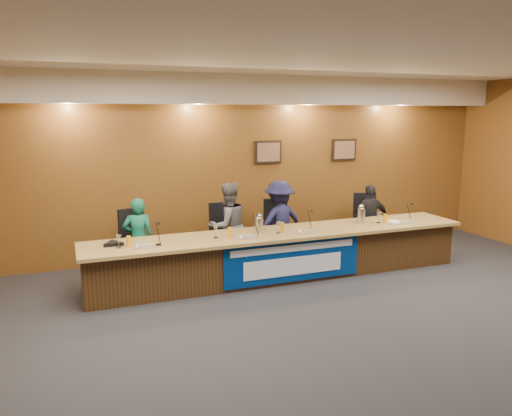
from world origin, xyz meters
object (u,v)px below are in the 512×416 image
(carafe_right, at_px, (361,216))
(office_chair_c, at_px, (277,235))
(panelist_a, at_px, (138,239))
(office_chair_d, at_px, (367,226))
(dais_body, at_px, (282,255))
(panelist_d, at_px, (370,219))
(banner, at_px, (293,261))
(panelist_b, at_px, (228,226))
(carafe_mid, at_px, (259,225))
(speakerphone, at_px, (113,244))
(office_chair_b, at_px, (226,239))
(panelist_c, at_px, (279,222))
(office_chair_a, at_px, (138,248))

(carafe_right, bearing_deg, office_chair_c, 146.37)
(panelist_a, height_order, office_chair_d, panelist_a)
(dais_body, relative_size, carafe_right, 23.77)
(dais_body, xyz_separation_m, carafe_right, (1.44, 0.02, 0.53))
(panelist_d, bearing_deg, banner, 38.01)
(carafe_right, bearing_deg, panelist_b, 161.94)
(carafe_mid, xyz_separation_m, carafe_right, (1.81, -0.02, 0.01))
(banner, xyz_separation_m, panelist_d, (2.08, 1.12, 0.25))
(office_chair_d, height_order, speakerphone, speakerphone)
(banner, relative_size, speakerphone, 6.88)
(office_chair_b, bearing_deg, office_chair_c, -4.86)
(panelist_c, distance_m, carafe_right, 1.37)
(office_chair_c, bearing_deg, banner, -86.09)
(panelist_d, height_order, office_chair_d, panelist_d)
(panelist_a, relative_size, office_chair_c, 2.68)
(carafe_right, bearing_deg, panelist_a, 169.08)
(carafe_mid, bearing_deg, panelist_c, 46.28)
(panelist_c, distance_m, panelist_d, 1.83)
(office_chair_b, bearing_deg, carafe_right, -25.35)
(banner, bearing_deg, office_chair_b, 118.70)
(office_chair_a, bearing_deg, panelist_b, -20.51)
(panelist_a, distance_m, speakerphone, 0.80)
(panelist_c, height_order, speakerphone, panelist_c)
(office_chair_a, height_order, office_chair_d, same)
(carafe_mid, bearing_deg, banner, -50.33)
(panelist_a, relative_size, carafe_mid, 5.65)
(office_chair_c, height_order, speakerphone, speakerphone)
(office_chair_a, bearing_deg, office_chair_b, -16.58)
(panelist_d, relative_size, carafe_mid, 5.56)
(office_chair_a, distance_m, carafe_right, 3.66)
(office_chair_b, bearing_deg, panelist_b, -94.86)
(dais_body, bearing_deg, carafe_right, 0.76)
(panelist_c, height_order, office_chair_b, panelist_c)
(panelist_b, height_order, panelist_d, panelist_b)
(panelist_a, bearing_deg, speakerphone, 64.98)
(office_chair_c, xyz_separation_m, office_chair_d, (1.83, 0.00, 0.00))
(dais_body, xyz_separation_m, office_chair_b, (-0.67, 0.80, 0.13))
(dais_body, height_order, carafe_right, carafe_right)
(panelist_a, height_order, carafe_right, panelist_a)
(dais_body, bearing_deg, panelist_a, 161.61)
(dais_body, bearing_deg, panelist_b, 133.45)
(panelist_b, xyz_separation_m, carafe_mid, (0.29, -0.66, 0.14))
(panelist_c, xyz_separation_m, office_chair_c, (0.00, 0.10, -0.24))
(dais_body, distance_m, speakerphone, 2.59)
(speakerphone, bearing_deg, panelist_d, 8.08)
(office_chair_c, bearing_deg, panelist_c, -74.32)
(office_chair_a, bearing_deg, carafe_mid, -40.22)
(carafe_right, bearing_deg, banner, -163.17)
(panelist_a, xyz_separation_m, panelist_c, (2.37, 0.00, 0.08))
(panelist_d, height_order, carafe_right, panelist_d)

